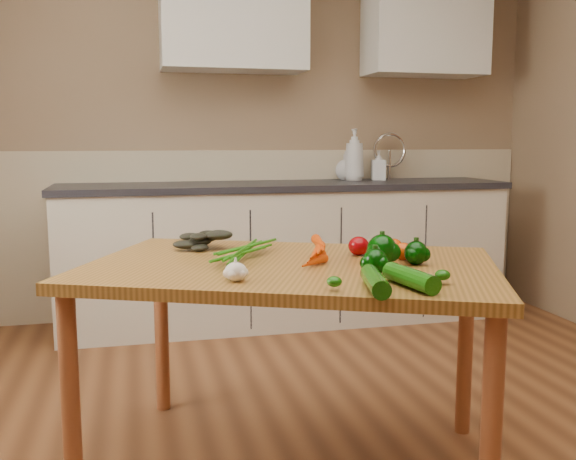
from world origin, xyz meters
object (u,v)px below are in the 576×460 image
(pepper_a, at_px, (382,250))
(tomato_a, at_px, (359,246))
(garlic_bulb, at_px, (236,272))
(zucchini_b, at_px, (375,281))
(tomato_b, at_px, (394,247))
(zucchini_a, at_px, (411,278))
(soap_bottle_c, at_px, (347,166))
(pepper_c, at_px, (375,262))
(soap_bottle_a, at_px, (354,155))
(carrot_bunch, at_px, (292,251))
(table, at_px, (291,286))
(pepper_b, at_px, (416,253))
(soap_bottle_b, at_px, (379,165))
(leafy_greens, at_px, (202,236))
(tomato_c, at_px, (404,251))

(pepper_a, bearing_deg, tomato_a, 94.23)
(garlic_bulb, xyz_separation_m, zucchini_b, (0.37, -0.22, -0.00))
(tomato_a, bearing_deg, pepper_a, -85.77)
(tomato_b, height_order, zucchini_a, tomato_b)
(soap_bottle_c, height_order, pepper_c, soap_bottle_c)
(soap_bottle_a, relative_size, carrot_bunch, 1.33)
(soap_bottle_a, bearing_deg, table, 69.64)
(soap_bottle_a, bearing_deg, soap_bottle_c, -61.93)
(table, height_order, tomato_b, tomato_b)
(pepper_c, bearing_deg, pepper_b, 30.79)
(soap_bottle_b, relative_size, carrot_bunch, 0.78)
(tomato_a, xyz_separation_m, zucchini_b, (-0.15, -0.54, -0.01))
(soap_bottle_c, height_order, carrot_bunch, soap_bottle_c)
(soap_bottle_a, xyz_separation_m, pepper_c, (-0.70, -2.19, -0.28))
(leafy_greens, relative_size, pepper_a, 1.91)
(table, relative_size, soap_bottle_b, 8.16)
(zucchini_b, bearing_deg, zucchini_a, 5.78)
(zucchini_b, bearing_deg, tomato_a, 74.91)
(carrot_bunch, bearing_deg, garlic_bulb, -107.94)
(carrot_bunch, height_order, zucchini_a, carrot_bunch)
(leafy_greens, bearing_deg, table, -53.87)
(tomato_a, bearing_deg, pepper_b, -57.87)
(tomato_c, height_order, zucchini_a, tomato_c)
(garlic_bulb, height_order, pepper_c, pepper_c)
(soap_bottle_c, relative_size, pepper_c, 2.39)
(pepper_b, distance_m, tomato_a, 0.25)
(zucchini_b, bearing_deg, tomato_c, 56.91)
(pepper_a, bearing_deg, pepper_b, -8.58)
(soap_bottle_c, bearing_deg, tomato_a, -176.04)
(soap_bottle_a, bearing_deg, tomato_b, 79.80)
(tomato_b, bearing_deg, zucchini_b, -117.93)
(pepper_c, xyz_separation_m, tomato_a, (0.06, 0.33, -0.00))
(leafy_greens, bearing_deg, soap_bottle_c, 55.05)
(pepper_b, bearing_deg, tomato_c, 94.91)
(soap_bottle_c, height_order, tomato_b, soap_bottle_c)
(soap_bottle_a, height_order, zucchini_a, soap_bottle_a)
(carrot_bunch, height_order, tomato_b, carrot_bunch)
(leafy_greens, relative_size, tomato_c, 2.91)
(soap_bottle_c, height_order, leafy_greens, soap_bottle_c)
(pepper_c, bearing_deg, pepper_a, 60.06)
(pepper_b, relative_size, tomato_c, 1.18)
(soap_bottle_a, height_order, soap_bottle_b, soap_bottle_a)
(soap_bottle_b, relative_size, tomato_b, 3.05)
(soap_bottle_a, distance_m, pepper_a, 2.17)
(leafy_greens, distance_m, tomato_b, 0.74)
(garlic_bulb, bearing_deg, zucchini_a, -23.03)
(garlic_bulb, bearing_deg, pepper_b, 10.11)
(garlic_bulb, bearing_deg, pepper_a, 14.14)
(garlic_bulb, bearing_deg, table, 46.08)
(garlic_bulb, height_order, pepper_a, pepper_a)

